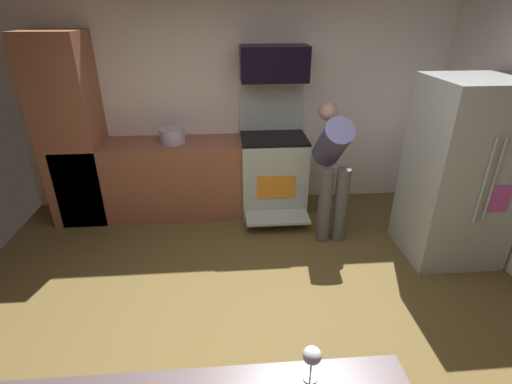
{
  "coord_description": "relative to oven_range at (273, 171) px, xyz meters",
  "views": [
    {
      "loc": [
        -0.18,
        -2.25,
        2.3
      ],
      "look_at": [
        0.03,
        0.3,
        1.05
      ],
      "focal_mm": 26.56,
      "sensor_mm": 36.0,
      "label": 1
    }
  ],
  "objects": [
    {
      "name": "cabinet_column",
      "position": [
        -2.27,
        0.01,
        0.54
      ],
      "size": [
        0.6,
        0.6,
        2.1
      ],
      "primitive_type": "cube",
      "color": "#95563C",
      "rests_on": "ground"
    },
    {
      "name": "refrigerator",
      "position": [
        1.66,
        -1.07,
        0.37
      ],
      "size": [
        0.85,
        0.79,
        1.77
      ],
      "color": "#B6BBBA",
      "rests_on": "ground"
    },
    {
      "name": "wine_glass_near",
      "position": [
        -0.23,
        -3.16,
        0.51
      ],
      "size": [
        0.08,
        0.08,
        0.17
      ],
      "color": "silver",
      "rests_on": "counter_island"
    },
    {
      "name": "stock_pot",
      "position": [
        -1.16,
        0.01,
        0.47
      ],
      "size": [
        0.29,
        0.29,
        0.16
      ],
      "primitive_type": "cylinder",
      "color": "#B7B0C8",
      "rests_on": "lower_cabinet_run"
    },
    {
      "name": "oven_range",
      "position": [
        0.0,
        0.0,
        0.0
      ],
      "size": [
        0.76,
        0.96,
        1.56
      ],
      "color": "#B5C2B7",
      "rests_on": "ground"
    },
    {
      "name": "ground_plane",
      "position": [
        -0.37,
        -1.97,
        -0.52
      ],
      "size": [
        5.2,
        4.8,
        0.02
      ],
      "primitive_type": "cube",
      "color": "brown"
    },
    {
      "name": "lower_cabinet_run",
      "position": [
        -1.27,
        0.01,
        -0.06
      ],
      "size": [
        2.4,
        0.6,
        0.9
      ],
      "primitive_type": "cube",
      "color": "#95563C",
      "rests_on": "ground"
    },
    {
      "name": "wall_back",
      "position": [
        -0.37,
        0.37,
        0.79
      ],
      "size": [
        5.2,
        0.12,
        2.6
      ],
      "primitive_type": "cube",
      "color": "silver",
      "rests_on": "ground"
    },
    {
      "name": "person_cook",
      "position": [
        0.55,
        -0.59,
        0.33
      ],
      "size": [
        0.31,
        0.7,
        1.4
      ],
      "color": "#575757",
      "rests_on": "ground"
    },
    {
      "name": "microwave",
      "position": [
        -0.0,
        0.09,
        1.24
      ],
      "size": [
        0.74,
        0.38,
        0.38
      ],
      "primitive_type": "cube",
      "color": "black",
      "rests_on": "oven_range"
    }
  ]
}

